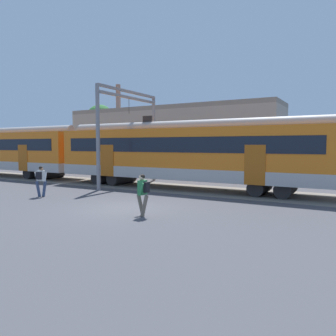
% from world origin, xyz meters
% --- Properties ---
extents(ground_plane, '(160.00, 160.00, 0.00)m').
position_xyz_m(ground_plane, '(0.00, 0.00, 0.00)').
color(ground_plane, '#424247').
extents(track_bed, '(80.00, 4.40, 0.01)m').
position_xyz_m(track_bed, '(-11.67, 6.98, 0.01)').
color(track_bed, slate).
rests_on(track_bed, ground).
extents(commuter_train, '(38.05, 3.07, 4.73)m').
position_xyz_m(commuter_train, '(-9.18, 6.97, 2.25)').
color(commuter_train, '#B2ADA8').
rests_on(commuter_train, ground).
extents(pedestrian_white, '(0.53, 0.70, 1.67)m').
position_xyz_m(pedestrian_white, '(-5.82, 0.26, 0.99)').
color(pedestrian_white, navy).
rests_on(pedestrian_white, ground).
extents(pedestrian_green, '(0.65, 0.53, 1.67)m').
position_xyz_m(pedestrian_green, '(1.64, -1.01, 0.99)').
color(pedestrian_green, '#6B6051').
rests_on(pedestrian_green, ground).
extents(catenary_gantry, '(0.24, 6.64, 6.53)m').
position_xyz_m(catenary_gantry, '(-4.88, 6.98, 4.31)').
color(catenary_gantry, gray).
rests_on(catenary_gantry, ground).
extents(background_building, '(21.15, 5.00, 9.20)m').
position_xyz_m(background_building, '(-7.02, 16.55, 3.21)').
color(background_building, gray).
rests_on(background_building, ground).
extents(street_tree_left, '(3.42, 3.42, 7.77)m').
position_xyz_m(street_tree_left, '(-18.90, 19.93, 6.02)').
color(street_tree_left, brown).
rests_on(street_tree_left, ground).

